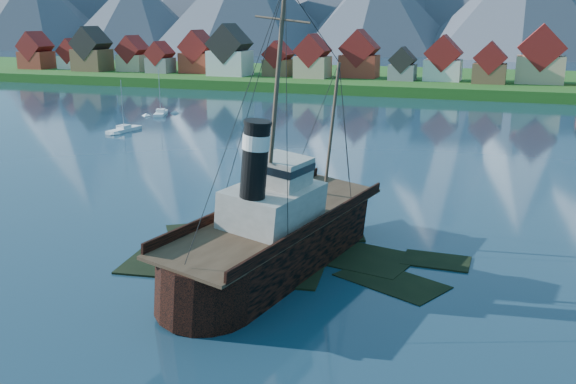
% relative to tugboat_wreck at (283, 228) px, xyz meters
% --- Properties ---
extents(ground, '(1400.00, 1400.00, 0.00)m').
position_rel_tugboat_wreck_xyz_m(ground, '(-1.74, -0.21, -3.21)').
color(ground, '#162F40').
rests_on(ground, ground).
extents(shoal, '(31.71, 21.24, 1.14)m').
position_rel_tugboat_wreck_xyz_m(shoal, '(0.04, 1.94, -3.56)').
color(shoal, black).
rests_on(shoal, ground).
extents(shore_bank, '(600.00, 80.00, 3.20)m').
position_rel_tugboat_wreck_xyz_m(shore_bank, '(-1.74, 169.79, -3.21)').
color(shore_bank, '#1B4614').
rests_on(shore_bank, ground).
extents(seawall, '(600.00, 2.50, 2.00)m').
position_rel_tugboat_wreck_xyz_m(seawall, '(-1.74, 131.79, -3.21)').
color(seawall, '#3F3D38').
rests_on(seawall, ground).
extents(town, '(250.96, 16.69, 17.30)m').
position_rel_tugboat_wreck_xyz_m(town, '(-34.86, 151.97, 5.78)').
color(town, maroon).
rests_on(town, ground).
extents(tugboat_wreck, '(7.50, 32.33, 25.62)m').
position_rel_tugboat_wreck_xyz_m(tugboat_wreck, '(0.00, 0.00, 0.00)').
color(tugboat_wreck, black).
rests_on(tugboat_wreck, ground).
extents(sailboat_a, '(2.86, 8.78, 10.54)m').
position_rel_tugboat_wreck_xyz_m(sailboat_a, '(-53.92, 55.52, -2.97)').
color(sailboat_a, white).
rests_on(sailboat_a, ground).
extents(sailboat_c, '(5.24, 8.72, 11.03)m').
position_rel_tugboat_wreck_xyz_m(sailboat_c, '(-58.93, 78.01, -2.96)').
color(sailboat_c, white).
rests_on(sailboat_c, ground).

